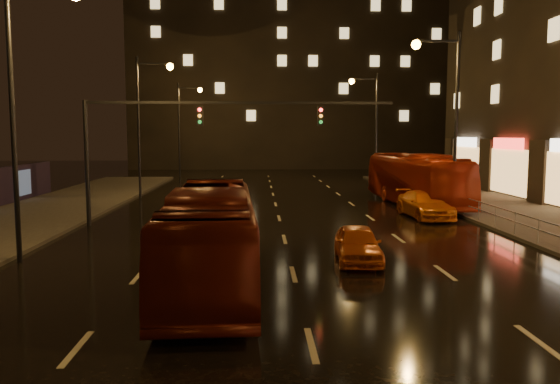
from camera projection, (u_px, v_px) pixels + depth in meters
name	position (u px, v px, depth m)	size (l,w,h in m)	color
ground	(281.00, 224.00, 27.68)	(140.00, 140.00, 0.00)	black
building_distant	(294.00, 40.00, 77.63)	(44.00, 16.00, 36.00)	black
traffic_signal	(179.00, 130.00, 26.98)	(15.31, 0.32, 6.20)	black
railing_right	(496.00, 211.00, 26.00)	(0.05, 56.00, 1.00)	#99999E
bus_red	(211.00, 237.00, 16.38)	(2.48, 10.59, 2.95)	#57150C
bus_curb	(416.00, 179.00, 35.01)	(2.80, 11.95, 3.33)	#A12610
taxi_near	(358.00, 244.00, 19.45)	(1.53, 3.79, 1.29)	#C55012
taxi_far	(425.00, 205.00, 29.87)	(1.99, 4.90, 1.42)	orange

